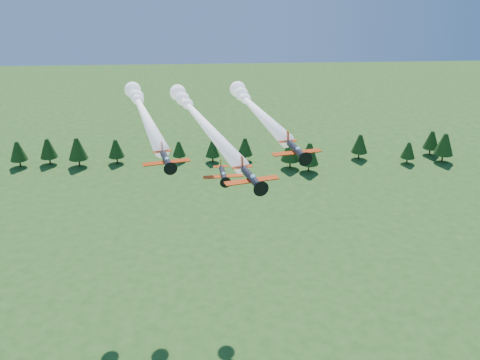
{
  "coord_description": "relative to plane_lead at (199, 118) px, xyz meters",
  "views": [
    {
      "loc": [
        -3.63,
        -80.83,
        79.36
      ],
      "look_at": [
        0.75,
        0.0,
        43.16
      ],
      "focal_mm": 40.0,
      "sensor_mm": 36.0,
      "label": 1
    }
  ],
  "objects": [
    {
      "name": "treeline",
      "position": [
        15.35,
        90.31,
        -40.64
      ],
      "size": [
        171.24,
        21.53,
        11.63
      ],
      "color": "#382314",
      "rests_on": "ground"
    },
    {
      "name": "plane_left",
      "position": [
        -11.45,
        3.15,
        0.72
      ],
      "size": [
        16.39,
        49.06,
        3.7
      ],
      "rotation": [
        0.0,
        0.0,
        0.24
      ],
      "color": "black",
      "rests_on": "ground"
    },
    {
      "name": "plane_lead",
      "position": [
        0.0,
        0.0,
        0.0
      ],
      "size": [
        19.52,
        55.12,
        3.7
      ],
      "rotation": [
        0.0,
        0.0,
        0.27
      ],
      "color": "black",
      "rests_on": "ground"
    },
    {
      "name": "plane_right",
      "position": [
        11.32,
        5.03,
        0.44
      ],
      "size": [
        14.23,
        45.65,
        3.7
      ],
      "rotation": [
        0.0,
        0.0,
        0.2
      ],
      "color": "black",
      "rests_on": "ground"
    },
    {
      "name": "plane_slot",
      "position": [
        4.39,
        -12.79,
        -6.79
      ],
      "size": [
        7.4,
        8.03,
        2.59
      ],
      "rotation": [
        0.0,
        0.0,
        0.09
      ],
      "color": "black",
      "rests_on": "ground"
    }
  ]
}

